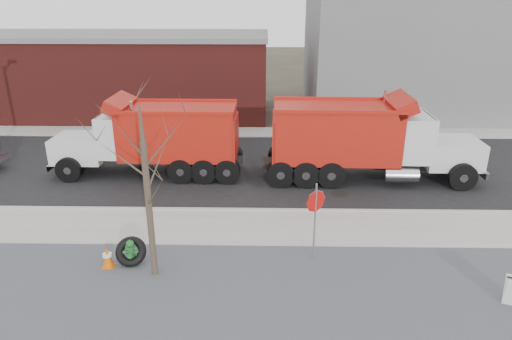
{
  "coord_description": "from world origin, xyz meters",
  "views": [
    {
      "loc": [
        -0.05,
        -13.78,
        7.53
      ],
      "look_at": [
        -0.37,
        2.23,
        1.4
      ],
      "focal_mm": 32.0,
      "sensor_mm": 36.0,
      "label": 1
    }
  ],
  "objects_px": {
    "stop_sign": "(315,209)",
    "dump_truck_red_a": "(363,138)",
    "fire_hydrant": "(131,253)",
    "truck_tire": "(131,252)",
    "dump_truck_red_b": "(155,136)"
  },
  "relations": [
    {
      "from": "truck_tire",
      "to": "dump_truck_red_a",
      "type": "bearing_deg",
      "value": 40.42
    },
    {
      "from": "fire_hydrant",
      "to": "truck_tire",
      "type": "relative_size",
      "value": 0.86
    },
    {
      "from": "dump_truck_red_a",
      "to": "stop_sign",
      "type": "bearing_deg",
      "value": -110.84
    },
    {
      "from": "fire_hydrant",
      "to": "truck_tire",
      "type": "height_order",
      "value": "truck_tire"
    },
    {
      "from": "fire_hydrant",
      "to": "dump_truck_red_a",
      "type": "relative_size",
      "value": 0.09
    },
    {
      "from": "stop_sign",
      "to": "dump_truck_red_a",
      "type": "relative_size",
      "value": 0.27
    },
    {
      "from": "stop_sign",
      "to": "dump_truck_red_a",
      "type": "xyz_separation_m",
      "value": [
        2.71,
        6.7,
        0.14
      ]
    },
    {
      "from": "fire_hydrant",
      "to": "dump_truck_red_b",
      "type": "bearing_deg",
      "value": 91.72
    },
    {
      "from": "fire_hydrant",
      "to": "dump_truck_red_b",
      "type": "relative_size",
      "value": 0.1
    },
    {
      "from": "stop_sign",
      "to": "dump_truck_red_b",
      "type": "bearing_deg",
      "value": 119.66
    },
    {
      "from": "truck_tire",
      "to": "dump_truck_red_b",
      "type": "distance_m",
      "value": 7.51
    },
    {
      "from": "fire_hydrant",
      "to": "truck_tire",
      "type": "bearing_deg",
      "value": 99.26
    },
    {
      "from": "dump_truck_red_b",
      "to": "truck_tire",
      "type": "bearing_deg",
      "value": 97.24
    },
    {
      "from": "fire_hydrant",
      "to": "truck_tire",
      "type": "distance_m",
      "value": 0.06
    },
    {
      "from": "fire_hydrant",
      "to": "dump_truck_red_a",
      "type": "bearing_deg",
      "value": 35.87
    }
  ]
}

